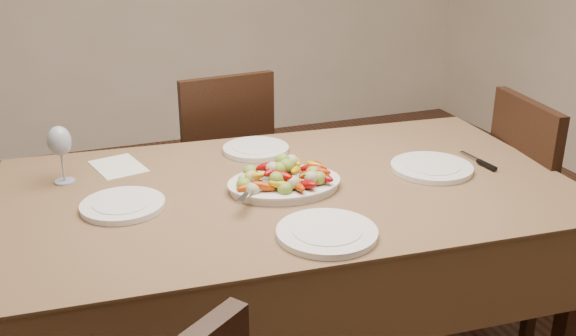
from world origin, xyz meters
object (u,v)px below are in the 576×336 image
at_px(plate_far, 256,149).
at_px(plate_left, 123,205).
at_px(dining_table, 288,286).
at_px(plate_right, 432,168).
at_px(plate_near, 327,233).
at_px(serving_platter, 284,186).
at_px(chair_right, 557,214).
at_px(wine_glass, 61,153).
at_px(chair_far, 215,167).

bearing_deg(plate_far, plate_left, -148.20).
bearing_deg(plate_far, dining_table, -90.42).
relative_size(plate_right, plate_near, 1.00).
bearing_deg(plate_far, serving_platter, -93.59).
height_order(chair_right, wine_glass, wine_glass).
relative_size(dining_table, plate_far, 7.52).
relative_size(plate_left, plate_far, 1.02).
bearing_deg(plate_far, plate_near, -92.19).
bearing_deg(chair_far, serving_platter, 82.82).
height_order(chair_far, serving_platter, chair_far).
relative_size(serving_platter, plate_near, 1.27).
relative_size(chair_far, chair_right, 1.00).
relative_size(plate_right, plate_far, 1.14).
distance_m(dining_table, chair_far, 0.95).
bearing_deg(chair_right, plate_far, 80.65).
xyz_separation_m(plate_left, wine_glass, (-0.15, 0.27, 0.09)).
bearing_deg(chair_far, wine_glass, 38.12).
xyz_separation_m(serving_platter, wine_glass, (-0.66, 0.31, 0.09)).
height_order(plate_far, wine_glass, wine_glass).
relative_size(dining_table, plate_right, 6.58).
height_order(serving_platter, plate_left, serving_platter).
height_order(serving_platter, plate_near, serving_platter).
bearing_deg(plate_right, dining_table, 174.45).
relative_size(serving_platter, wine_glass, 1.73).
xyz_separation_m(plate_far, plate_near, (-0.03, -0.71, 0.00)).
bearing_deg(plate_far, chair_far, 91.02).
xyz_separation_m(chair_far, plate_far, (0.01, -0.60, 0.29)).
relative_size(chair_far, wine_glass, 4.64).
bearing_deg(chair_far, plate_near, 82.83).
relative_size(chair_far, serving_platter, 2.69).
bearing_deg(plate_near, plate_right, 30.47).
height_order(chair_far, plate_near, chair_far).
relative_size(dining_table, plate_near, 6.58).
bearing_deg(plate_near, dining_table, 86.16).
height_order(chair_far, chair_right, same).
xyz_separation_m(dining_table, wine_glass, (-0.68, 0.29, 0.48)).
xyz_separation_m(chair_right, serving_platter, (-1.15, 0.01, 0.30)).
xyz_separation_m(serving_platter, plate_far, (0.02, 0.36, -0.00)).
distance_m(chair_far, chair_right, 1.50).
bearing_deg(wine_glass, plate_near, -44.99).
height_order(plate_right, wine_glass, wine_glass).
bearing_deg(plate_right, plate_left, 176.35).
bearing_deg(chair_right, plate_near, 115.12).
distance_m(chair_far, wine_glass, 1.01).
xyz_separation_m(dining_table, serving_platter, (-0.02, -0.02, 0.39)).
bearing_deg(serving_platter, wine_glass, 154.82).
height_order(serving_platter, plate_right, serving_platter).
distance_m(chair_far, plate_right, 1.16).
height_order(chair_right, plate_near, chair_right).
bearing_deg(plate_left, serving_platter, -4.21).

